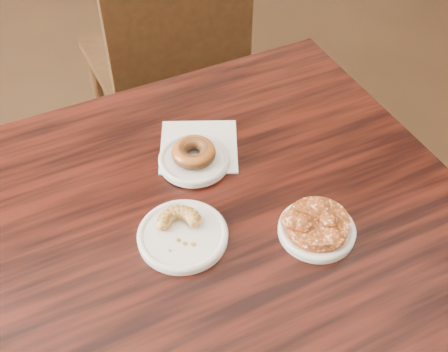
{
  "coord_description": "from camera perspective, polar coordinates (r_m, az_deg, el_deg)",
  "views": [
    {
      "loc": [
        -0.22,
        -0.64,
        1.56
      ],
      "look_at": [
        -0.13,
        0.08,
        0.8
      ],
      "focal_mm": 45.0,
      "sensor_mm": 36.0,
      "label": 1
    }
  ],
  "objects": [
    {
      "name": "cruller_fragment",
      "position": [
        1.01,
        -4.27,
        -5.42
      ],
      "size": [
        0.1,
        0.1,
        0.03
      ],
      "primitive_type": null,
      "color": "brown",
      "rests_on": "plate_cruller"
    },
    {
      "name": "glazed_donut",
      "position": [
        1.13,
        -3.09,
        2.4
      ],
      "size": [
        0.09,
        0.09,
        0.03
      ],
      "primitive_type": "torus",
      "color": "maroon",
      "rests_on": "plate_donut"
    },
    {
      "name": "apple_fritter",
      "position": [
        1.02,
        9.55,
        -4.62
      ],
      "size": [
        0.15,
        0.15,
        0.04
      ],
      "primitive_type": null,
      "color": "#452107",
      "rests_on": "plate_fritter"
    },
    {
      "name": "chair_far",
      "position": [
        1.97,
        -6.38,
        11.74
      ],
      "size": [
        0.63,
        0.63,
        0.9
      ],
      "primitive_type": null,
      "rotation": [
        0.0,
        0.0,
        3.47
      ],
      "color": "black",
      "rests_on": "floor"
    },
    {
      "name": "plate_fritter",
      "position": [
        1.04,
        9.39,
        -5.47
      ],
      "size": [
        0.14,
        0.14,
        0.01
      ],
      "primitive_type": "cylinder",
      "color": "white",
      "rests_on": "cafe_table"
    },
    {
      "name": "plate_donut",
      "position": [
        1.14,
        -3.05,
        1.62
      ],
      "size": [
        0.15,
        0.15,
        0.01
      ],
      "primitive_type": "cylinder",
      "color": "silver",
      "rests_on": "napkin"
    },
    {
      "name": "cafe_table",
      "position": [
        1.37,
        0.69,
        -14.06
      ],
      "size": [
        1.14,
        1.14,
        0.75
      ],
      "primitive_type": "cube",
      "rotation": [
        0.0,
        0.0,
        0.32
      ],
      "color": "black",
      "rests_on": "floor"
    },
    {
      "name": "plate_cruller",
      "position": [
        1.02,
        -4.21,
        -6.07
      ],
      "size": [
        0.16,
        0.16,
        0.01
      ],
      "primitive_type": "cylinder",
      "color": "white",
      "rests_on": "cafe_table"
    },
    {
      "name": "napkin",
      "position": [
        1.18,
        -2.58,
        3.02
      ],
      "size": [
        0.18,
        0.18,
        0.0
      ],
      "primitive_type": "cube",
      "rotation": [
        0.0,
        0.0,
        -0.11
      ],
      "color": "white",
      "rests_on": "cafe_table"
    }
  ]
}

